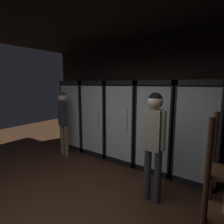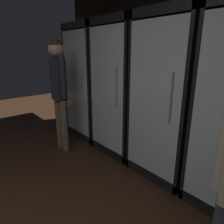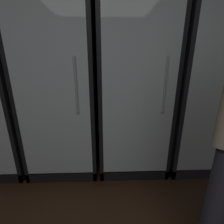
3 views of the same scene
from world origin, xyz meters
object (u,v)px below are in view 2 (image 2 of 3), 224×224
cooler_center (172,99)px  shopper_far (59,83)px  cooler_far_left (94,83)px  cooler_left (125,90)px

cooler_center → shopper_far: size_ratio=1.17×
cooler_center → shopper_far: (-1.39, -0.76, 0.10)m
cooler_far_left → cooler_left: size_ratio=1.00×
cooler_left → cooler_far_left: bearing=-179.9°
cooler_far_left → cooler_center: 1.60m
shopper_far → cooler_far_left: bearing=104.8°
cooler_left → shopper_far: cooler_left is taller
cooler_left → cooler_center: bearing=-0.1°
shopper_far → cooler_center: bearing=28.8°
cooler_far_left → cooler_left: bearing=0.1°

